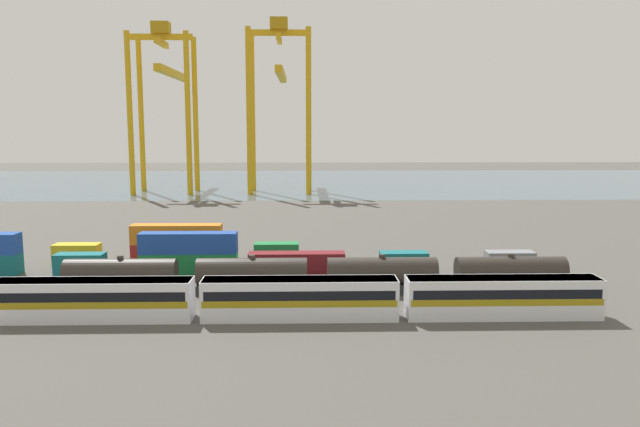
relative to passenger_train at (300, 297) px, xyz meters
name	(u,v)px	position (x,y,z in m)	size (l,w,h in m)	color
ground_plane	(261,223)	(-7.96, 59.36, -2.14)	(420.00, 420.00, 0.00)	#4C4944
harbour_water	(280,182)	(-7.96, 151.56, -2.14)	(400.00, 110.00, 0.01)	#475B6B
passenger_train	(300,297)	(0.00, 0.00, 0.00)	(57.63, 3.14, 3.90)	silver
freight_tank_row	(317,275)	(1.83, 9.10, -0.10)	(55.01, 2.88, 4.34)	#232326
shipping_container_2	(80,264)	(-27.60, 18.81, -0.84)	(6.04, 2.44, 2.60)	#146066
shipping_container_3	(189,263)	(-14.08, 18.81, -0.84)	(12.10, 2.44, 2.60)	#197538
shipping_container_4	(188,243)	(-14.08, 18.81, 1.76)	(12.10, 2.44, 2.60)	#1C4299
shipping_container_5	(297,263)	(-0.55, 18.81, -0.84)	(12.10, 2.44, 2.60)	maroon
shipping_container_6	(404,262)	(12.97, 18.81, -0.84)	(6.04, 2.44, 2.60)	#146066
shipping_container_7	(510,261)	(26.49, 18.81, -0.84)	(6.04, 2.44, 2.60)	slate
shipping_container_9	(77,253)	(-30.37, 25.30, -0.84)	(6.04, 2.44, 2.60)	gold
shipping_container_10	(177,253)	(-16.87, 25.30, -0.84)	(12.10, 2.44, 2.60)	#AD211C
shipping_container_11	(177,234)	(-16.87, 25.30, 1.76)	(12.10, 2.44, 2.60)	orange
shipping_container_12	(277,252)	(-3.38, 25.30, -0.84)	(6.04, 2.44, 2.60)	#197538
gantry_crane_west	(166,90)	(-38.87, 120.86, 26.60)	(17.23, 41.04, 46.95)	gold
gantry_crane_central	(280,89)	(-6.51, 120.64, 26.98)	(17.77, 39.86, 48.19)	gold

